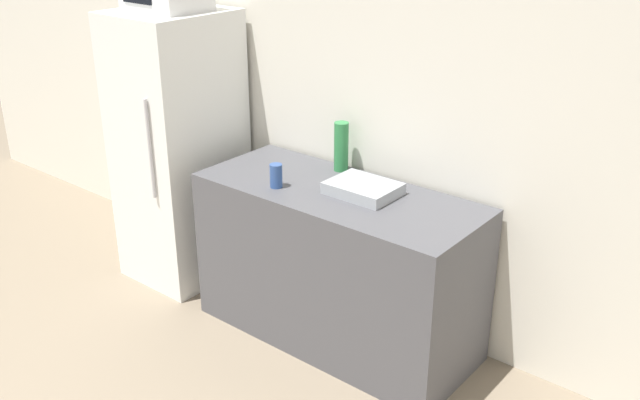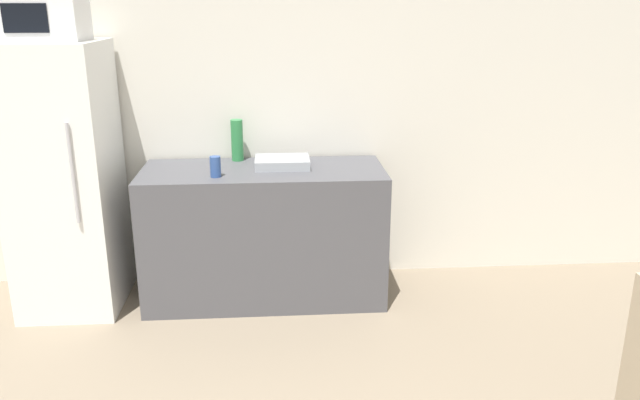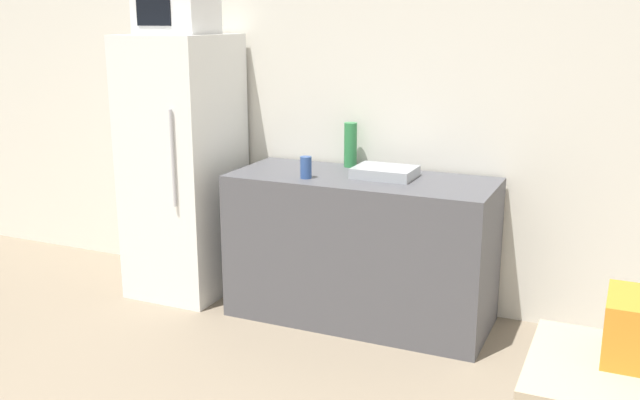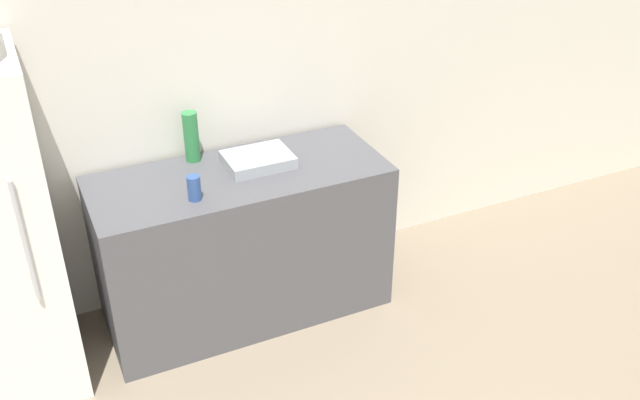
% 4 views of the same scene
% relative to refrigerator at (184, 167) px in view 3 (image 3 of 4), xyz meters
% --- Properties ---
extents(wall_back, '(8.00, 0.06, 2.60)m').
position_rel_refrigerator_xyz_m(wall_back, '(1.12, 0.39, 0.47)').
color(wall_back, silver).
rests_on(wall_back, ground_plane).
extents(refrigerator, '(0.59, 0.68, 1.67)m').
position_rel_refrigerator_xyz_m(refrigerator, '(0.00, 0.00, 0.00)').
color(refrigerator, white).
rests_on(refrigerator, ground_plane).
extents(microwave, '(0.44, 0.34, 0.26)m').
position_rel_refrigerator_xyz_m(microwave, '(-0.00, -0.00, 0.96)').
color(microwave, white).
rests_on(microwave, refrigerator).
extents(counter, '(1.54, 0.64, 0.87)m').
position_rel_refrigerator_xyz_m(counter, '(1.22, 0.01, -0.40)').
color(counter, '#4C4C51').
rests_on(counter, ground_plane).
extents(sink_basin, '(0.35, 0.27, 0.06)m').
position_rel_refrigerator_xyz_m(sink_basin, '(1.35, 0.06, 0.07)').
color(sink_basin, '#9EA3A8').
rests_on(sink_basin, counter).
extents(bottle_tall, '(0.08, 0.08, 0.27)m').
position_rel_refrigerator_xyz_m(bottle_tall, '(1.05, 0.26, 0.18)').
color(bottle_tall, '#2D7F42').
rests_on(bottle_tall, counter).
extents(bottle_short, '(0.07, 0.07, 0.13)m').
position_rel_refrigerator_xyz_m(bottle_short, '(0.94, -0.15, 0.10)').
color(bottle_short, '#2D4C8C').
rests_on(bottle_short, counter).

